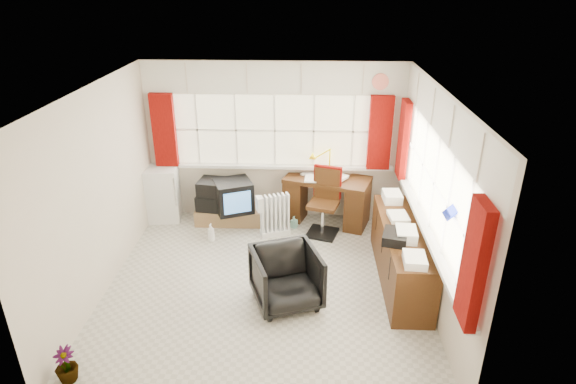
% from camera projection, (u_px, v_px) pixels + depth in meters
% --- Properties ---
extents(ground, '(4.00, 4.00, 0.00)m').
position_uv_depth(ground, '(266.00, 284.00, 6.20)').
color(ground, beige).
rests_on(ground, ground).
extents(room_walls, '(4.00, 4.00, 4.00)m').
position_uv_depth(room_walls, '(263.00, 177.00, 5.57)').
color(room_walls, beige).
rests_on(room_walls, ground).
extents(window_back, '(3.70, 0.12, 3.60)m').
position_uv_depth(window_back, '(275.00, 162.00, 7.57)').
color(window_back, '#F9EFC5').
rests_on(window_back, room_walls).
extents(window_right, '(0.12, 3.70, 3.60)m').
position_uv_depth(window_right, '(427.00, 223.00, 5.73)').
color(window_right, '#F9EFC5').
rests_on(window_right, room_walls).
extents(curtains, '(3.83, 3.83, 1.15)m').
position_uv_depth(curtains, '(339.00, 155.00, 6.40)').
color(curtains, maroon).
rests_on(curtains, room_walls).
extents(overhead_cabinets, '(3.98, 3.98, 0.48)m').
position_uv_depth(overhead_cabinets, '(346.00, 94.00, 6.12)').
color(overhead_cabinets, silver).
rests_on(overhead_cabinets, room_walls).
extents(desk, '(1.44, 1.02, 0.79)m').
position_uv_depth(desk, '(327.00, 197.00, 7.63)').
color(desk, '#4E3012').
rests_on(desk, ground).
extents(desk_lamp, '(0.18, 0.16, 0.46)m').
position_uv_depth(desk_lamp, '(330.00, 157.00, 7.45)').
color(desk_lamp, '#DAD309').
rests_on(desk_lamp, desk).
extents(task_chair, '(0.55, 0.57, 1.04)m').
position_uv_depth(task_chair, '(325.00, 199.00, 7.26)').
color(task_chair, black).
rests_on(task_chair, ground).
extents(office_chair, '(0.97, 0.98, 0.70)m').
position_uv_depth(office_chair, '(286.00, 278.00, 5.72)').
color(office_chair, black).
rests_on(office_chair, ground).
extents(radiator, '(0.48, 0.32, 0.67)m').
position_uv_depth(radiator, '(275.00, 219.00, 7.27)').
color(radiator, white).
rests_on(radiator, ground).
extents(credenza, '(0.50, 2.00, 0.85)m').
position_uv_depth(credenza, '(401.00, 253.00, 6.15)').
color(credenza, '#4E3012').
rests_on(credenza, ground).
extents(file_tray, '(0.36, 0.42, 0.12)m').
position_uv_depth(file_tray, '(395.00, 237.00, 5.69)').
color(file_tray, black).
rests_on(file_tray, credenza).
extents(tv_bench, '(1.40, 0.50, 0.25)m').
position_uv_depth(tv_bench, '(241.00, 214.00, 7.73)').
color(tv_bench, '#95764A').
rests_on(tv_bench, ground).
extents(crt_tv, '(0.69, 0.67, 0.50)m').
position_uv_depth(crt_tv, '(233.00, 196.00, 7.47)').
color(crt_tv, black).
rests_on(crt_tv, tv_bench).
extents(hifi_stack, '(0.72, 0.51, 0.48)m').
position_uv_depth(hifi_stack, '(219.00, 195.00, 7.55)').
color(hifi_stack, black).
rests_on(hifi_stack, tv_bench).
extents(mini_fridge, '(0.57, 0.57, 0.88)m').
position_uv_depth(mini_fridge, '(163.00, 193.00, 7.72)').
color(mini_fridge, white).
rests_on(mini_fridge, ground).
extents(spray_bottle_a, '(0.12, 0.12, 0.28)m').
position_uv_depth(spray_bottle_a, '(211.00, 233.00, 7.15)').
color(spray_bottle_a, white).
rests_on(spray_bottle_a, ground).
extents(spray_bottle_b, '(0.12, 0.12, 0.20)m').
position_uv_depth(spray_bottle_b, '(294.00, 222.00, 7.55)').
color(spray_bottle_b, '#89CCBE').
rests_on(spray_bottle_b, ground).
extents(flower_vase, '(0.26, 0.26, 0.39)m').
position_uv_depth(flower_vase, '(66.00, 365.00, 4.66)').
color(flower_vase, black).
rests_on(flower_vase, ground).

